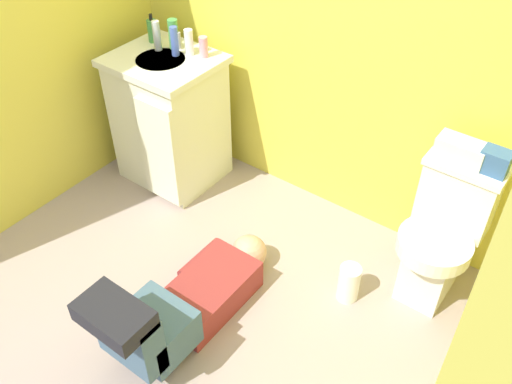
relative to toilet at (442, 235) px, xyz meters
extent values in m
cube|color=#A18E89|center=(-0.87, -0.81, -0.39)|extent=(3.03, 3.15, 0.04)
cube|color=#DBCD45|center=(-0.87, 0.31, 0.83)|extent=(2.69, 0.08, 2.40)
cube|color=silver|center=(0.00, -0.04, -0.18)|extent=(0.22, 0.30, 0.38)
cylinder|color=silver|center=(0.00, -0.10, 0.01)|extent=(0.35, 0.35, 0.08)
cube|color=silver|center=(0.00, 0.09, 0.18)|extent=(0.34, 0.17, 0.34)
cube|color=silver|center=(0.00, 0.09, 0.37)|extent=(0.36, 0.19, 0.03)
cube|color=silver|center=(-1.71, -0.08, 0.02)|extent=(0.56, 0.48, 0.78)
cube|color=silver|center=(-1.71, -0.08, 0.43)|extent=(0.60, 0.52, 0.04)
cylinder|color=silver|center=(-1.71, -0.10, 0.43)|extent=(0.28, 0.28, 0.05)
cube|color=silver|center=(-1.56, -0.34, 0.00)|extent=(0.26, 0.03, 0.66)
cylinder|color=silver|center=(-1.71, 0.06, 0.50)|extent=(0.02, 0.02, 0.10)
cube|color=maroon|center=(-0.84, -0.77, -0.28)|extent=(0.29, 0.52, 0.17)
sphere|color=tan|center=(-0.84, -0.44, -0.27)|extent=(0.19, 0.19, 0.19)
cube|color=#425E72|center=(-0.84, -1.13, -0.19)|extent=(0.31, 0.28, 0.20)
cube|color=#425E72|center=(-0.84, -1.27, -0.07)|extent=(0.31, 0.12, 0.32)
cube|color=black|center=(-0.84, -1.32, 0.11)|extent=(0.31, 0.19, 0.09)
cylinder|color=maroon|center=(-1.03, -0.61, -0.31)|extent=(0.08, 0.30, 0.08)
cube|color=silver|center=(-0.04, 0.09, 0.43)|extent=(0.22, 0.11, 0.10)
cube|color=#33598C|center=(0.11, 0.09, 0.44)|extent=(0.12, 0.09, 0.11)
cylinder|color=#46984E|center=(-1.90, 0.04, 0.52)|extent=(0.06, 0.06, 0.13)
cylinder|color=black|center=(-1.90, 0.04, 0.60)|extent=(0.02, 0.02, 0.04)
cylinder|color=silver|center=(-1.80, -0.02, 0.54)|extent=(0.04, 0.04, 0.17)
cylinder|color=#459950|center=(-1.74, 0.05, 0.54)|extent=(0.06, 0.06, 0.17)
cylinder|color=#4560BE|center=(-1.67, -0.02, 0.54)|extent=(0.04, 0.04, 0.17)
cylinder|color=silver|center=(-1.61, 0.04, 0.53)|extent=(0.05, 0.05, 0.15)
cylinder|color=pink|center=(-1.53, 0.06, 0.51)|extent=(0.05, 0.05, 0.12)
cylinder|color=white|center=(-0.30, -0.32, -0.26)|extent=(0.11, 0.11, 0.21)
camera|label=1|loc=(0.41, -2.06, 1.89)|focal=38.88mm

